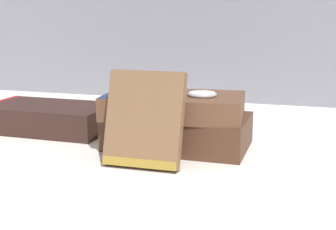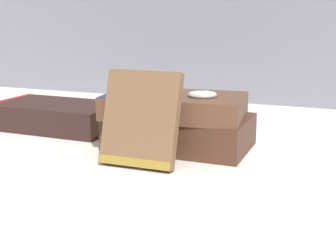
{
  "view_description": "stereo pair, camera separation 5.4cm",
  "coord_description": "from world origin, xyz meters",
  "views": [
    {
      "loc": [
        0.18,
        -0.67,
        0.21
      ],
      "look_at": [
        -0.02,
        0.0,
        0.06
      ],
      "focal_mm": 50.0,
      "sensor_mm": 36.0,
      "label": 1
    },
    {
      "loc": [
        0.23,
        -0.66,
        0.21
      ],
      "look_at": [
        -0.02,
        0.0,
        0.06
      ],
      "focal_mm": 50.0,
      "sensor_mm": 36.0,
      "label": 2
    }
  ],
  "objects": [
    {
      "name": "ground_plane",
      "position": [
        0.0,
        0.0,
        0.0
      ],
      "size": [
        3.0,
        3.0,
        0.0
      ],
      "primitive_type": "plane",
      "color": "white"
    },
    {
      "name": "book_flat_bottom",
      "position": [
        -0.02,
        0.03,
        0.03
      ],
      "size": [
        0.22,
        0.14,
        0.05
      ],
      "rotation": [
        0.0,
        0.0,
        -0.01
      ],
      "color": "#4C2D1E",
      "rests_on": "ground_plane"
    },
    {
      "name": "book_flat_top",
      "position": [
        -0.02,
        0.02,
        0.07
      ],
      "size": [
        0.22,
        0.15,
        0.04
      ],
      "rotation": [
        0.0,
        0.0,
        0.09
      ],
      "color": "brown",
      "rests_on": "book_flat_bottom"
    },
    {
      "name": "book_side_left",
      "position": [
        -0.28,
        0.07,
        0.02
      ],
      "size": [
        0.23,
        0.14,
        0.05
      ],
      "rotation": [
        0.0,
        0.0,
        -0.02
      ],
      "color": "#331E19",
      "rests_on": "ground_plane"
    },
    {
      "name": "book_leaning_front",
      "position": [
        -0.04,
        -0.07,
        0.06
      ],
      "size": [
        0.11,
        0.06,
        0.13
      ],
      "rotation": [
        -0.3,
        0.0,
        0.0
      ],
      "color": "brown",
      "rests_on": "ground_plane"
    },
    {
      "name": "pocket_watch",
      "position": [
        0.03,
        0.02,
        0.09
      ],
      "size": [
        0.05,
        0.05,
        0.01
      ],
      "color": "white",
      "rests_on": "book_flat_top"
    },
    {
      "name": "reading_glasses",
      "position": [
        -0.1,
        0.14,
        0.0
      ],
      "size": [
        0.1,
        0.05,
        0.0
      ],
      "rotation": [
        0.0,
        0.0,
        -0.07
      ],
      "color": "#ADADB2",
      "rests_on": "ground_plane"
    }
  ]
}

